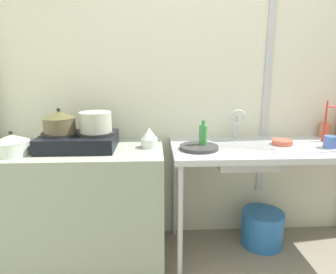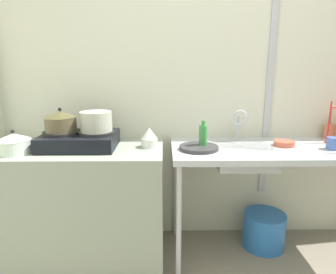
# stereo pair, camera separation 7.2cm
# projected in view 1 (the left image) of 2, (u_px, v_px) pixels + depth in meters

# --- Properties ---
(wall_back) EXTENTS (4.44, 0.10, 2.47)m
(wall_back) POSITION_uv_depth(u_px,v_px,m) (230.00, 88.00, 2.36)
(wall_back) COLOR beige
(wall_back) RESTS_ON ground
(wall_metal_strip) EXTENTS (0.05, 0.01, 1.98)m
(wall_metal_strip) POSITION_uv_depth(u_px,v_px,m) (268.00, 72.00, 2.29)
(wall_metal_strip) COLOR #A5A8AE
(counter_concrete) EXTENTS (1.19, 0.63, 0.85)m
(counter_concrete) POSITION_uv_depth(u_px,v_px,m) (82.00, 204.00, 2.14)
(counter_concrete) COLOR gray
(counter_concrete) RESTS_ON ground
(counter_sink) EXTENTS (1.55, 0.63, 0.85)m
(counter_sink) POSITION_uv_depth(u_px,v_px,m) (278.00, 154.00, 2.13)
(counter_sink) COLOR #A5A8AE
(counter_sink) RESTS_ON ground
(stove) EXTENTS (0.51, 0.38, 0.12)m
(stove) POSITION_uv_depth(u_px,v_px,m) (79.00, 141.00, 2.03)
(stove) COLOR black
(stove) RESTS_ON counter_concrete
(pot_on_left_burner) EXTENTS (0.22, 0.22, 0.17)m
(pot_on_left_burner) POSITION_uv_depth(u_px,v_px,m) (59.00, 122.00, 2.00)
(pot_on_left_burner) COLOR brown
(pot_on_left_burner) RESTS_ON stove
(pot_on_right_burner) EXTENTS (0.22, 0.22, 0.14)m
(pot_on_right_burner) POSITION_uv_depth(u_px,v_px,m) (96.00, 122.00, 2.01)
(pot_on_right_burner) COLOR #9FA092
(pot_on_right_burner) RESTS_ON stove
(pot_beside_stove) EXTENTS (0.22, 0.22, 0.16)m
(pot_beside_stove) POSITION_uv_depth(u_px,v_px,m) (12.00, 145.00, 1.88)
(pot_beside_stove) COLOR silver
(pot_beside_stove) RESTS_ON counter_concrete
(percolator) EXTENTS (0.12, 0.12, 0.14)m
(percolator) POSITION_uv_depth(u_px,v_px,m) (149.00, 138.00, 2.06)
(percolator) COLOR silver
(percolator) RESTS_ON counter_concrete
(sink_basin) EXTENTS (0.41, 0.38, 0.13)m
(sink_basin) POSITION_uv_depth(u_px,v_px,m) (243.00, 155.00, 2.11)
(sink_basin) COLOR #A5A8AE
(sink_basin) RESTS_ON counter_sink
(faucet) EXTENTS (0.12, 0.07, 0.24)m
(faucet) POSITION_uv_depth(u_px,v_px,m) (238.00, 120.00, 2.24)
(faucet) COLOR #A5A8AE
(faucet) RESTS_ON counter_sink
(frying_pan) EXTENTS (0.27, 0.27, 0.03)m
(frying_pan) POSITION_uv_depth(u_px,v_px,m) (199.00, 147.00, 2.02)
(frying_pan) COLOR #302F32
(frying_pan) RESTS_ON counter_sink
(cup_by_rack) EXTENTS (0.09, 0.09, 0.08)m
(cup_by_rack) POSITION_uv_depth(u_px,v_px,m) (330.00, 142.00, 2.05)
(cup_by_rack) COLOR #415FAB
(cup_by_rack) RESTS_ON counter_sink
(small_bowl_on_drainboard) EXTENTS (0.15, 0.15, 0.04)m
(small_bowl_on_drainboard) POSITION_uv_depth(u_px,v_px,m) (282.00, 142.00, 2.14)
(small_bowl_on_drainboard) COLOR #BB513D
(small_bowl_on_drainboard) RESTS_ON counter_sink
(bottle_by_sink) EXTENTS (0.06, 0.06, 0.20)m
(bottle_by_sink) POSITION_uv_depth(u_px,v_px,m) (203.00, 136.00, 2.03)
(bottle_by_sink) COLOR #327A3A
(bottle_by_sink) RESTS_ON counter_sink
(utensil_jar) EXTENTS (0.09, 0.09, 0.24)m
(utensil_jar) POSITION_uv_depth(u_px,v_px,m) (325.00, 130.00, 2.36)
(utensil_jar) COLOR #A56544
(utensil_jar) RESTS_ON counter_sink
(bucket_on_floor) EXTENTS (0.33, 0.33, 0.28)m
(bucket_on_floor) POSITION_uv_depth(u_px,v_px,m) (262.00, 228.00, 2.36)
(bucket_on_floor) COLOR #2661AC
(bucket_on_floor) RESTS_ON ground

